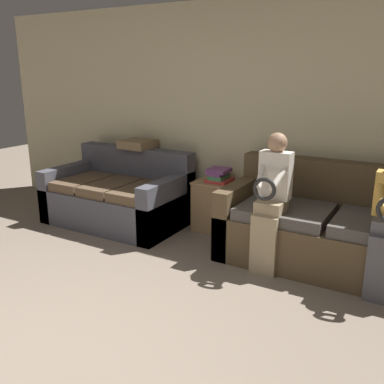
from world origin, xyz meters
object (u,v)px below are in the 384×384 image
at_px(throw_pillow, 138,144).
at_px(book_stack, 219,175).
at_px(couch_side, 119,197).
at_px(child_left_seated, 271,197).
at_px(couch_main, 334,231).
at_px(side_shelf, 219,205).

bearing_deg(throw_pillow, book_stack, -0.23).
bearing_deg(throw_pillow, couch_side, -97.63).
distance_m(child_left_seated, book_stack, 1.09).
bearing_deg(couch_side, child_left_seated, -9.00).
bearing_deg(throw_pillow, child_left_seated, -18.63).
distance_m(couch_main, side_shelf, 1.39).
distance_m(child_left_seated, throw_pillow, 2.12).
bearing_deg(couch_main, side_shelf, 168.41).
relative_size(couch_side, throw_pillow, 4.35).
bearing_deg(couch_main, throw_pillow, 173.57).
bearing_deg(side_shelf, book_stack, -144.15).
relative_size(couch_side, side_shelf, 2.81).
bearing_deg(couch_main, child_left_seated, -141.97).
relative_size(couch_side, child_left_seated, 1.28).
xyz_separation_m(couch_main, throw_pillow, (-2.50, 0.28, 0.58)).
bearing_deg(book_stack, couch_main, -11.48).
xyz_separation_m(couch_side, throw_pillow, (0.05, 0.35, 0.61)).
height_order(book_stack, throw_pillow, throw_pillow).
xyz_separation_m(couch_main, side_shelf, (-1.36, 0.28, -0.04)).
bearing_deg(child_left_seated, couch_main, 38.03).
relative_size(couch_main, throw_pillow, 5.53).
height_order(side_shelf, book_stack, book_stack).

